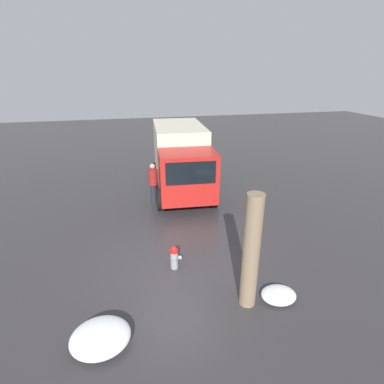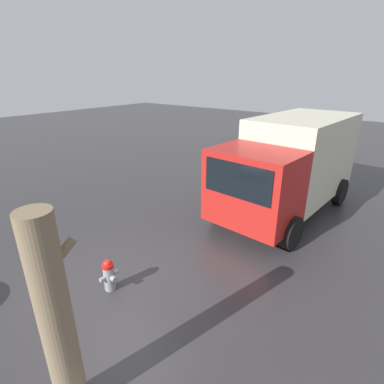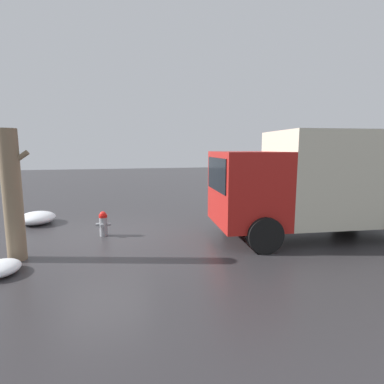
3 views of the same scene
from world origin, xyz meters
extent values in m
plane|color=#333033|center=(0.00, 0.00, 0.00)|extent=(60.00, 60.00, 0.00)
cylinder|color=gray|center=(0.00, 0.00, 0.28)|extent=(0.23, 0.23, 0.55)
cylinder|color=red|center=(0.00, 0.00, 0.59)|extent=(0.24, 0.24, 0.08)
sphere|color=red|center=(0.00, 0.00, 0.63)|extent=(0.19, 0.19, 0.19)
cylinder|color=gray|center=(-0.01, -0.16, 0.34)|extent=(0.12, 0.11, 0.11)
cylinder|color=gray|center=(0.16, -0.01, 0.34)|extent=(0.11, 0.10, 0.09)
cylinder|color=gray|center=(-0.16, 0.01, 0.34)|extent=(0.11, 0.10, 0.09)
cylinder|color=#7F6B51|center=(-1.83, -1.53, 1.49)|extent=(0.41, 0.41, 2.98)
cylinder|color=#7F6B51|center=(-1.64, -1.53, 2.32)|extent=(0.46, 0.11, 0.37)
cube|color=red|center=(3.92, -1.28, 1.45)|extent=(1.87, 2.39, 2.01)
cube|color=black|center=(3.06, -1.22, 1.85)|extent=(0.17, 1.91, 0.88)
cube|color=beige|center=(6.82, -1.49, 1.74)|extent=(4.27, 2.57, 2.57)
cylinder|color=black|center=(3.92, -2.42, 0.45)|extent=(0.92, 0.35, 0.90)
cylinder|color=black|center=(4.09, -0.15, 0.45)|extent=(0.92, 0.35, 0.90)
cylinder|color=black|center=(7.77, -2.70, 0.45)|extent=(0.92, 0.35, 0.90)
cylinder|color=black|center=(7.93, -0.43, 0.45)|extent=(0.92, 0.35, 0.90)
cylinder|color=#23232D|center=(4.85, 0.04, 0.43)|extent=(0.27, 0.27, 0.85)
cylinder|color=maroon|center=(4.85, 0.04, 1.20)|extent=(0.39, 0.39, 0.71)
sphere|color=tan|center=(4.85, 0.04, 1.67)|extent=(0.23, 0.23, 0.23)
camera|label=1|loc=(-7.29, 1.18, 5.46)|focal=28.00mm
camera|label=2|loc=(-3.02, -4.54, 4.31)|focal=28.00mm
camera|label=3|loc=(0.58, -8.89, 2.54)|focal=28.00mm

